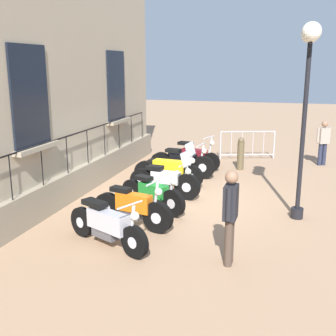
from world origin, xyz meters
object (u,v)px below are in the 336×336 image
object	(u,v)px
motorcycle_white	(165,181)
lamppost	(308,66)
motorcycle_silver	(107,226)
crowd_barrier	(247,144)
pedestrian_standing	(230,212)
pedestrian_walking	(323,141)
bollard	(241,154)
motorcycle_maroon	(193,156)
motorcycle_black	(182,163)
motorcycle_orange	(133,208)
motorcycle_green	(152,194)
motorcycle_yellow	(169,170)

from	to	relation	value
motorcycle_white	lamppost	bearing A→B (deg)	-11.85
motorcycle_silver	crowd_barrier	bearing A→B (deg)	78.05
pedestrian_standing	pedestrian_walking	bearing A→B (deg)	76.08
motorcycle_white	pedestrian_walking	bearing A→B (deg)	49.48
motorcycle_white	bollard	distance (m)	3.88
motorcycle_maroon	motorcycle_black	bearing A→B (deg)	-95.35
motorcycle_silver	pedestrian_standing	xyz separation A→B (m)	(2.35, -0.09, 0.54)
crowd_barrier	pedestrian_walking	distance (m)	2.65
motorcycle_black	lamppost	size ratio (longest dim) A/B	0.50
motorcycle_black	pedestrian_walking	size ratio (longest dim) A/B	1.37
motorcycle_orange	lamppost	bearing A→B (deg)	24.34
motorcycle_silver	motorcycle_green	size ratio (longest dim) A/B	1.07
motorcycle_green	motorcycle_white	distance (m)	1.11
motorcycle_yellow	motorcycle_maroon	world-z (taller)	motorcycle_yellow
motorcycle_maroon	bollard	world-z (taller)	motorcycle_maroon
motorcycle_silver	motorcycle_green	xyz separation A→B (m)	(0.19, 2.21, -0.02)
lamppost	motorcycle_yellow	bearing A→B (deg)	154.32
pedestrian_standing	motorcycle_green	bearing A→B (deg)	133.21
motorcycle_green	motorcycle_maroon	world-z (taller)	motorcycle_maroon
crowd_barrier	bollard	world-z (taller)	bollard
motorcycle_silver	pedestrian_walking	bearing A→B (deg)	61.88
motorcycle_maroon	pedestrian_standing	size ratio (longest dim) A/B	1.14
motorcycle_silver	motorcycle_orange	size ratio (longest dim) A/B	1.02
motorcycle_orange	motorcycle_black	xyz separation A→B (m)	(-0.01, 4.40, 0.02)
motorcycle_yellow	lamppost	distance (m)	4.90
motorcycle_black	motorcycle_maroon	size ratio (longest dim) A/B	1.10
pedestrian_walking	motorcycle_green	bearing A→B (deg)	-124.88
pedestrian_standing	pedestrian_walking	distance (m)	8.64
crowd_barrier	pedestrian_walking	world-z (taller)	pedestrian_walking
motorcycle_white	crowd_barrier	xyz separation A→B (m)	(1.64, 5.28, 0.13)
motorcycle_yellow	motorcycle_black	size ratio (longest dim) A/B	0.99
bollard	motorcycle_orange	bearing A→B (deg)	-105.88
motorcycle_orange	bollard	distance (m)	6.02
motorcycle_orange	motorcycle_maroon	xyz separation A→B (m)	(0.10, 5.54, -0.00)
motorcycle_orange	motorcycle_green	xyz separation A→B (m)	(0.07, 1.14, -0.02)
motorcycle_black	pedestrian_standing	xyz separation A→B (m)	(2.25, -5.56, 0.52)
motorcycle_green	lamppost	xyz separation A→B (m)	(3.35, 0.41, 3.00)
motorcycle_black	pedestrian_walking	bearing A→B (deg)	33.12
motorcycle_maroon	pedestrian_standing	world-z (taller)	pedestrian_standing
motorcycle_white	motorcycle_maroon	distance (m)	3.29
motorcycle_yellow	crowd_barrier	distance (m)	4.66
motorcycle_white	lamppost	distance (m)	4.53
lamppost	pedestrian_standing	size ratio (longest dim) A/B	2.50
motorcycle_orange	motorcycle_green	bearing A→B (deg)	86.29
motorcycle_silver	pedestrian_standing	distance (m)	2.41
motorcycle_silver	bollard	xyz separation A→B (m)	(1.76, 6.86, 0.12)
motorcycle_maroon	lamppost	xyz separation A→B (m)	(3.33, -3.99, 2.98)
motorcycle_maroon	lamppost	distance (m)	5.99
motorcycle_yellow	motorcycle_maroon	distance (m)	2.30
motorcycle_yellow	crowd_barrier	bearing A→B (deg)	66.95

